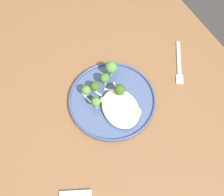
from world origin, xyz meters
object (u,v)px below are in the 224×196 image
(dinner_plate, at_px, (112,100))
(seared_scallop_on_noodles, at_px, (104,100))
(broccoli_floret_beside_noodles, at_px, (95,87))
(seared_scallop_tiny_bay, at_px, (109,112))
(broccoli_floret_small_sprig, at_px, (111,68))
(seared_scallop_center_golden, at_px, (118,101))
(broccoli_floret_tall_stalk, at_px, (86,90))
(seared_scallop_left_edge, at_px, (136,113))
(broccoli_floret_rear_charred, at_px, (105,78))
(broccoli_floret_right_tilted, at_px, (120,90))
(seared_scallop_rear_pale, at_px, (121,108))
(seared_scallop_front_small, at_px, (129,113))
(broccoli_floret_front_edge, at_px, (96,102))
(dinner_fork, at_px, (179,64))

(dinner_plate, height_order, seared_scallop_on_noodles, seared_scallop_on_noodles)
(seared_scallop_on_noodles, distance_m, broccoli_floret_beside_noodles, 0.05)
(seared_scallop_tiny_bay, xyz_separation_m, broccoli_floret_small_sprig, (-0.13, 0.07, 0.03))
(broccoli_floret_small_sprig, bearing_deg, seared_scallop_center_golden, -15.53)
(broccoli_floret_tall_stalk, bearing_deg, seared_scallop_left_edge, 39.56)
(seared_scallop_center_golden, distance_m, broccoli_floret_rear_charred, 0.09)
(broccoli_floret_right_tilted, bearing_deg, seared_scallop_on_noodles, -92.63)
(seared_scallop_tiny_bay, xyz_separation_m, seared_scallop_center_golden, (-0.02, 0.04, -0.00))
(seared_scallop_tiny_bay, bearing_deg, seared_scallop_rear_pale, 80.93)
(broccoli_floret_rear_charred, relative_size, broccoli_floret_beside_noodles, 1.11)
(seared_scallop_on_noodles, xyz_separation_m, broccoli_floret_beside_noodles, (-0.05, -0.01, 0.02))
(seared_scallop_left_edge, bearing_deg, seared_scallop_front_small, -114.56)
(dinner_plate, distance_m, broccoli_floret_front_edge, 0.07)
(seared_scallop_rear_pale, bearing_deg, dinner_plate, -170.94)
(broccoli_floret_small_sprig, bearing_deg, dinner_plate, -24.92)
(seared_scallop_tiny_bay, relative_size, seared_scallop_center_golden, 1.00)
(dinner_fork, bearing_deg, broccoli_floret_tall_stalk, -94.86)
(seared_scallop_rear_pale, height_order, broccoli_floret_tall_stalk, broccoli_floret_tall_stalk)
(seared_scallop_center_golden, height_order, dinner_fork, seared_scallop_center_golden)
(seared_scallop_rear_pale, height_order, broccoli_floret_rear_charred, broccoli_floret_rear_charred)
(seared_scallop_on_noodles, distance_m, broccoli_floret_rear_charred, 0.07)
(seared_scallop_front_small, xyz_separation_m, seared_scallop_rear_pale, (-0.03, -0.02, 0.00))
(broccoli_floret_rear_charred, height_order, broccoli_floret_front_edge, broccoli_floret_rear_charred)
(seared_scallop_tiny_bay, distance_m, seared_scallop_front_small, 0.06)
(broccoli_floret_front_edge, bearing_deg, seared_scallop_center_golden, 76.60)
(broccoli_floret_small_sprig, bearing_deg, broccoli_floret_tall_stalk, -71.63)
(seared_scallop_rear_pale, bearing_deg, broccoli_floret_small_sprig, 165.91)
(seared_scallop_left_edge, distance_m, seared_scallop_center_golden, 0.07)
(dinner_plate, bearing_deg, seared_scallop_center_golden, 34.82)
(dinner_plate, distance_m, seared_scallop_center_golden, 0.02)
(broccoli_floret_rear_charred, xyz_separation_m, broccoli_floret_beside_noodles, (0.01, -0.04, -0.01))
(seared_scallop_tiny_bay, distance_m, broccoli_floret_front_edge, 0.05)
(broccoli_floret_right_tilted, bearing_deg, dinner_fork, 94.87)
(broccoli_floret_rear_charred, height_order, dinner_fork, broccoli_floret_rear_charred)
(seared_scallop_rear_pale, bearing_deg, broccoli_floret_rear_charred, -178.61)
(seared_scallop_on_noodles, bearing_deg, broccoli_floret_rear_charred, 150.84)
(seared_scallop_rear_pale, distance_m, broccoli_floret_beside_noodles, 0.11)
(dinner_plate, bearing_deg, seared_scallop_rear_pale, 9.06)
(seared_scallop_tiny_bay, relative_size, dinner_fork, 0.21)
(seared_scallop_front_small, xyz_separation_m, dinner_fork, (-0.10, 0.26, -0.02))
(seared_scallop_rear_pale, relative_size, broccoli_floret_tall_stalk, 0.68)
(dinner_plate, distance_m, broccoli_floret_small_sprig, 0.11)
(seared_scallop_on_noodles, xyz_separation_m, broccoli_floret_right_tilted, (0.00, 0.06, 0.03))
(broccoli_floret_front_edge, height_order, broccoli_floret_tall_stalk, broccoli_floret_front_edge)
(broccoli_floret_right_tilted, bearing_deg, seared_scallop_center_golden, -41.77)
(seared_scallop_tiny_bay, bearing_deg, broccoli_floret_rear_charred, 161.29)
(broccoli_floret_right_tilted, bearing_deg, broccoli_floret_tall_stalk, -118.36)
(dinner_fork, bearing_deg, seared_scallop_left_edge, -66.52)
(dinner_plate, relative_size, broccoli_floret_small_sprig, 4.52)
(seared_scallop_tiny_bay, xyz_separation_m, seared_scallop_rear_pale, (0.01, 0.04, 0.00))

